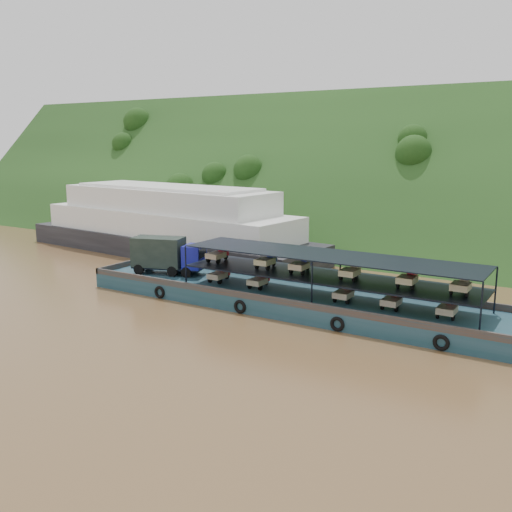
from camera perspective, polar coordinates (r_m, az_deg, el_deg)
The scene contains 4 objects.
ground at distance 46.12m, azimuth 0.14°, elevation -4.78°, with size 160.00×160.00×0.00m, color brown.
hillside at distance 78.35m, azimuth 14.12°, elevation 1.58°, with size 140.00×28.00×28.00m, color #193312.
cargo_barge at distance 45.54m, azimuth 2.02°, elevation -3.55°, with size 35.00×7.18×4.54m.
passenger_ferry at distance 67.32m, azimuth -8.82°, elevation 3.18°, with size 39.68×13.10×7.89m.
Camera 1 is at (23.28, -37.71, 12.79)m, focal length 40.00 mm.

